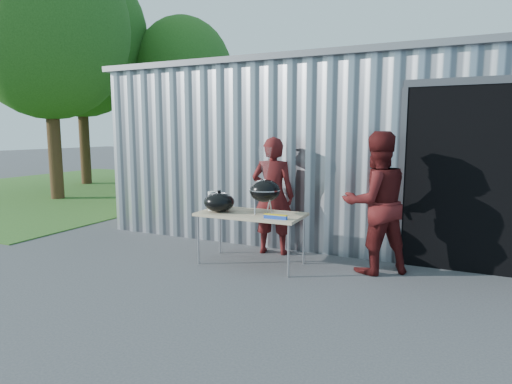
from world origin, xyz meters
The scene contains 14 objects.
ground centered at (0.00, 0.00, 0.00)m, with size 80.00×80.00×0.00m, color #3F3F42.
building centered at (0.92, 4.59, 1.54)m, with size 8.20×6.20×3.10m.
grass_patch centered at (-9.00, 6.00, 0.01)m, with size 10.00×12.00×0.02m, color #2D591E.
tree_left centered at (-7.50, 4.00, 4.76)m, with size 4.41×4.41×7.31m.
tree_mid centered at (-9.50, 7.00, 5.16)m, with size 4.78×4.78×7.93m.
tree_far centered at (-6.50, 9.00, 3.96)m, with size 3.67×3.67×6.08m.
folding_table centered at (0.14, 0.79, 0.71)m, with size 1.50×0.75×0.75m.
kettle_grill centered at (0.35, 0.77, 1.17)m, with size 0.43×0.43×0.93m.
grill_lid centered at (-0.32, 0.69, 0.89)m, with size 0.44×0.44×0.32m.
paper_towels centered at (-0.47, 0.74, 0.89)m, with size 0.12×0.12×0.28m, color white.
white_tub centered at (-0.41, 0.98, 0.80)m, with size 0.20×0.15×0.10m, color white.
foil_box centered at (0.61, 0.54, 0.78)m, with size 0.32×0.05×0.06m.
person_cook centered at (0.20, 1.44, 0.91)m, with size 0.67×0.44×1.82m, color #4B1212.
person_bystander centered at (1.80, 1.18, 0.95)m, with size 0.93×0.72×1.90m, color #4B1212.
Camera 1 is at (2.69, -4.63, 1.89)m, focal length 30.00 mm.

